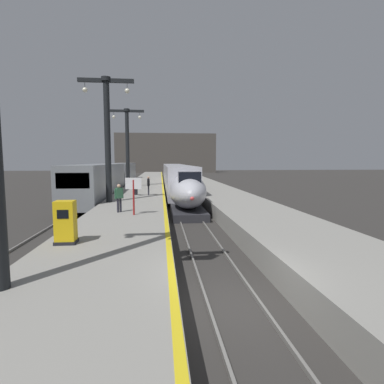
{
  "coord_description": "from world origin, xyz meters",
  "views": [
    {
      "loc": [
        -2.04,
        -8.11,
        4.1
      ],
      "look_at": [
        0.3,
        14.41,
        1.8
      ],
      "focal_mm": 28.47,
      "sensor_mm": 36.0,
      "label": 1
    }
  ],
  "objects_px": {
    "regional_train_adjacent": "(113,177)",
    "station_column_far": "(127,140)",
    "passenger_near_edge": "(148,184)",
    "station_column_mid": "(107,128)",
    "rolling_suitcase": "(135,191)",
    "ticket_machine_yellow": "(66,224)",
    "passenger_mid_platform": "(119,196)",
    "highspeed_train_main": "(177,179)",
    "departure_info_board": "(133,189)"
  },
  "relations": [
    {
      "from": "regional_train_adjacent",
      "to": "station_column_far",
      "type": "xyz_separation_m",
      "value": [
        2.2,
        -2.94,
        4.43
      ]
    },
    {
      "from": "station_column_far",
      "to": "passenger_near_edge",
      "type": "height_order",
      "value": "station_column_far"
    },
    {
      "from": "station_column_mid",
      "to": "passenger_near_edge",
      "type": "bearing_deg",
      "value": 57.03
    },
    {
      "from": "rolling_suitcase",
      "to": "passenger_near_edge",
      "type": "bearing_deg",
      "value": -18.76
    },
    {
      "from": "ticket_machine_yellow",
      "to": "passenger_mid_platform",
      "type": "bearing_deg",
      "value": 81.49
    },
    {
      "from": "regional_train_adjacent",
      "to": "ticket_machine_yellow",
      "type": "height_order",
      "value": "regional_train_adjacent"
    },
    {
      "from": "passenger_mid_platform",
      "to": "ticket_machine_yellow",
      "type": "distance_m",
      "value": 6.98
    },
    {
      "from": "station_column_mid",
      "to": "station_column_far",
      "type": "height_order",
      "value": "station_column_far"
    },
    {
      "from": "passenger_near_edge",
      "to": "passenger_mid_platform",
      "type": "xyz_separation_m",
      "value": [
        -1.39,
        -9.13,
        0.0
      ]
    },
    {
      "from": "ticket_machine_yellow",
      "to": "station_column_mid",
      "type": "bearing_deg",
      "value": 91.71
    },
    {
      "from": "passenger_near_edge",
      "to": "regional_train_adjacent",
      "type": "bearing_deg",
      "value": 111.91
    },
    {
      "from": "regional_train_adjacent",
      "to": "ticket_machine_yellow",
      "type": "distance_m",
      "value": 28.52
    },
    {
      "from": "highspeed_train_main",
      "to": "regional_train_adjacent",
      "type": "xyz_separation_m",
      "value": [
        -8.1,
        1.59,
        0.21
      ]
    },
    {
      "from": "highspeed_train_main",
      "to": "ticket_machine_yellow",
      "type": "xyz_separation_m",
      "value": [
        -5.55,
        -26.81,
        -0.13
      ]
    },
    {
      "from": "regional_train_adjacent",
      "to": "station_column_mid",
      "type": "distance_m",
      "value": 17.36
    },
    {
      "from": "highspeed_train_main",
      "to": "regional_train_adjacent",
      "type": "distance_m",
      "value": 8.26
    },
    {
      "from": "station_column_mid",
      "to": "ticket_machine_yellow",
      "type": "height_order",
      "value": "station_column_mid"
    },
    {
      "from": "regional_train_adjacent",
      "to": "departure_info_board",
      "type": "relative_size",
      "value": 17.26
    },
    {
      "from": "regional_train_adjacent",
      "to": "rolling_suitcase",
      "type": "relative_size",
      "value": 37.27
    },
    {
      "from": "ticket_machine_yellow",
      "to": "departure_info_board",
      "type": "height_order",
      "value": "departure_info_board"
    },
    {
      "from": "passenger_near_edge",
      "to": "ticket_machine_yellow",
      "type": "relative_size",
      "value": 1.06
    },
    {
      "from": "highspeed_train_main",
      "to": "departure_info_board",
      "type": "relative_size",
      "value": 18.15
    },
    {
      "from": "highspeed_train_main",
      "to": "station_column_mid",
      "type": "height_order",
      "value": "station_column_mid"
    },
    {
      "from": "regional_train_adjacent",
      "to": "passenger_mid_platform",
      "type": "height_order",
      "value": "regional_train_adjacent"
    },
    {
      "from": "passenger_near_edge",
      "to": "passenger_mid_platform",
      "type": "bearing_deg",
      "value": -98.67
    },
    {
      "from": "station_column_far",
      "to": "passenger_mid_platform",
      "type": "xyz_separation_m",
      "value": [
        1.38,
        -18.55,
        -4.52
      ]
    },
    {
      "from": "station_column_far",
      "to": "ticket_machine_yellow",
      "type": "height_order",
      "value": "station_column_far"
    },
    {
      "from": "rolling_suitcase",
      "to": "departure_info_board",
      "type": "bearing_deg",
      "value": -85.86
    },
    {
      "from": "station_column_mid",
      "to": "rolling_suitcase",
      "type": "relative_size",
      "value": 9.28
    },
    {
      "from": "station_column_mid",
      "to": "passenger_mid_platform",
      "type": "relative_size",
      "value": 5.39
    },
    {
      "from": "station_column_mid",
      "to": "station_column_far",
      "type": "relative_size",
      "value": 1.0
    },
    {
      "from": "ticket_machine_yellow",
      "to": "departure_info_board",
      "type": "bearing_deg",
      "value": 71.35
    },
    {
      "from": "station_column_mid",
      "to": "passenger_near_edge",
      "type": "relative_size",
      "value": 5.39
    },
    {
      "from": "station_column_mid",
      "to": "regional_train_adjacent",
      "type": "bearing_deg",
      "value": 97.53
    },
    {
      "from": "highspeed_train_main",
      "to": "ticket_machine_yellow",
      "type": "bearing_deg",
      "value": -101.7
    },
    {
      "from": "station_column_far",
      "to": "passenger_mid_platform",
      "type": "distance_m",
      "value": 19.15
    },
    {
      "from": "station_column_mid",
      "to": "ticket_machine_yellow",
      "type": "relative_size",
      "value": 5.7
    },
    {
      "from": "passenger_mid_platform",
      "to": "departure_info_board",
      "type": "bearing_deg",
      "value": -47.27
    },
    {
      "from": "highspeed_train_main",
      "to": "passenger_mid_platform",
      "type": "distance_m",
      "value": 20.41
    },
    {
      "from": "passenger_near_edge",
      "to": "ticket_machine_yellow",
      "type": "height_order",
      "value": "passenger_near_edge"
    },
    {
      "from": "departure_info_board",
      "to": "rolling_suitcase",
      "type": "bearing_deg",
      "value": 94.14
    },
    {
      "from": "passenger_mid_platform",
      "to": "highspeed_train_main",
      "type": "bearing_deg",
      "value": 77.21
    },
    {
      "from": "passenger_near_edge",
      "to": "rolling_suitcase",
      "type": "height_order",
      "value": "passenger_near_edge"
    },
    {
      "from": "ticket_machine_yellow",
      "to": "departure_info_board",
      "type": "xyz_separation_m",
      "value": [
        1.98,
        5.87,
        0.77
      ]
    },
    {
      "from": "regional_train_adjacent",
      "to": "passenger_near_edge",
      "type": "bearing_deg",
      "value": -68.09
    },
    {
      "from": "highspeed_train_main",
      "to": "passenger_near_edge",
      "type": "relative_size",
      "value": 22.77
    },
    {
      "from": "highspeed_train_main",
      "to": "departure_info_board",
      "type": "height_order",
      "value": "highspeed_train_main"
    },
    {
      "from": "rolling_suitcase",
      "to": "highspeed_train_main",
      "type": "bearing_deg",
      "value": 67.31
    },
    {
      "from": "regional_train_adjacent",
      "to": "station_column_far",
      "type": "height_order",
      "value": "station_column_far"
    },
    {
      "from": "regional_train_adjacent",
      "to": "ticket_machine_yellow",
      "type": "bearing_deg",
      "value": -84.87
    }
  ]
}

